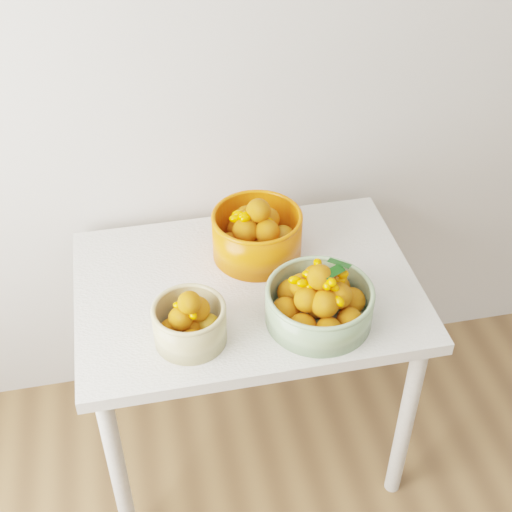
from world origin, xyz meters
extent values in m
cube|color=beige|center=(0.00, 2.00, 1.35)|extent=(4.00, 0.04, 2.70)
cube|color=silver|center=(-0.40, 1.60, 0.73)|extent=(1.00, 0.70, 0.04)
cylinder|color=silver|center=(-0.84, 1.31, 0.35)|extent=(0.05, 0.05, 0.71)
cylinder|color=silver|center=(0.04, 1.31, 0.35)|extent=(0.05, 0.05, 0.71)
cylinder|color=silver|center=(-0.84, 1.89, 0.35)|extent=(0.05, 0.05, 0.71)
cylinder|color=silver|center=(0.04, 1.89, 0.35)|extent=(0.05, 0.05, 0.71)
cylinder|color=tan|center=(-0.60, 1.41, 0.81)|extent=(0.22, 0.22, 0.11)
torus|color=tan|center=(-0.60, 1.41, 0.86)|extent=(0.23, 0.23, 0.01)
sphere|color=#D1660C|center=(-0.55, 1.41, 0.79)|extent=(0.06, 0.06, 0.06)
sphere|color=#D1660C|center=(-0.60, 1.46, 0.79)|extent=(0.07, 0.07, 0.07)
sphere|color=orange|center=(-0.64, 1.41, 0.79)|extent=(0.07, 0.07, 0.07)
sphere|color=orange|center=(-0.60, 1.36, 0.79)|extent=(0.07, 0.07, 0.07)
sphere|color=orange|center=(-0.60, 1.41, 0.79)|extent=(0.06, 0.06, 0.06)
sphere|color=orange|center=(-0.57, 1.43, 0.85)|extent=(0.07, 0.07, 0.07)
sphere|color=orange|center=(-0.62, 1.40, 0.85)|extent=(0.06, 0.06, 0.06)
sphere|color=orange|center=(-0.59, 1.41, 0.89)|extent=(0.06, 0.06, 0.06)
ellipsoid|color=orange|center=(-0.62, 1.42, 0.87)|extent=(0.04, 0.03, 0.03)
ellipsoid|color=orange|center=(-0.59, 1.39, 0.86)|extent=(0.03, 0.04, 0.03)
ellipsoid|color=orange|center=(-0.60, 1.40, 0.88)|extent=(0.02, 0.04, 0.03)
cylinder|color=gray|center=(-0.24, 1.42, 0.80)|extent=(0.35, 0.35, 0.10)
torus|color=gray|center=(-0.24, 1.42, 0.85)|extent=(0.36, 0.36, 0.01)
sphere|color=orange|center=(-0.14, 1.42, 0.80)|extent=(0.08, 0.08, 0.08)
sphere|color=orange|center=(-0.17, 1.48, 0.80)|extent=(0.08, 0.08, 0.08)
sphere|color=orange|center=(-0.23, 1.51, 0.80)|extent=(0.07, 0.07, 0.07)
sphere|color=orange|center=(-0.30, 1.49, 0.80)|extent=(0.08, 0.08, 0.08)
sphere|color=orange|center=(-0.33, 1.42, 0.80)|extent=(0.08, 0.08, 0.08)
sphere|color=orange|center=(-0.30, 1.35, 0.80)|extent=(0.08, 0.08, 0.08)
sphere|color=orange|center=(-0.24, 1.32, 0.80)|extent=(0.07, 0.07, 0.07)
sphere|color=orange|center=(-0.17, 1.35, 0.80)|extent=(0.07, 0.07, 0.07)
sphere|color=orange|center=(-0.24, 1.42, 0.80)|extent=(0.07, 0.07, 0.07)
sphere|color=orange|center=(-0.19, 1.44, 0.86)|extent=(0.07, 0.07, 0.07)
sphere|color=orange|center=(-0.24, 1.47, 0.86)|extent=(0.07, 0.07, 0.07)
sphere|color=orange|center=(-0.28, 1.45, 0.86)|extent=(0.07, 0.07, 0.07)
sphere|color=orange|center=(-0.28, 1.39, 0.86)|extent=(0.07, 0.07, 0.07)
sphere|color=orange|center=(-0.24, 1.37, 0.86)|extent=(0.08, 0.08, 0.08)
sphere|color=orange|center=(-0.19, 1.39, 0.86)|extent=(0.07, 0.07, 0.07)
sphere|color=orange|center=(-0.24, 1.42, 0.91)|extent=(0.07, 0.07, 0.07)
ellipsoid|color=orange|center=(-0.18, 1.42, 0.88)|extent=(0.04, 0.03, 0.03)
ellipsoid|color=orange|center=(-0.24, 1.48, 0.87)|extent=(0.03, 0.04, 0.04)
ellipsoid|color=orange|center=(-0.24, 1.43, 0.89)|extent=(0.03, 0.04, 0.03)
ellipsoid|color=orange|center=(-0.27, 1.41, 0.89)|extent=(0.04, 0.03, 0.03)
ellipsoid|color=orange|center=(-0.29, 1.42, 0.89)|extent=(0.04, 0.03, 0.04)
ellipsoid|color=orange|center=(-0.23, 1.39, 0.91)|extent=(0.03, 0.04, 0.03)
ellipsoid|color=orange|center=(-0.18, 1.42, 0.90)|extent=(0.04, 0.03, 0.03)
ellipsoid|color=orange|center=(-0.17, 1.44, 0.88)|extent=(0.04, 0.04, 0.03)
ellipsoid|color=orange|center=(-0.22, 1.38, 0.92)|extent=(0.04, 0.04, 0.04)
ellipsoid|color=orange|center=(-0.31, 1.43, 0.89)|extent=(0.04, 0.04, 0.03)
ellipsoid|color=orange|center=(-0.25, 1.40, 0.90)|extent=(0.04, 0.05, 0.04)
ellipsoid|color=orange|center=(-0.23, 1.44, 0.88)|extent=(0.04, 0.05, 0.03)
ellipsoid|color=orange|center=(-0.25, 1.42, 0.90)|extent=(0.04, 0.03, 0.03)
ellipsoid|color=orange|center=(-0.21, 1.35, 0.87)|extent=(0.04, 0.04, 0.04)
ellipsoid|color=orange|center=(-0.27, 1.44, 0.90)|extent=(0.04, 0.04, 0.03)
ellipsoid|color=orange|center=(-0.23, 1.48, 0.90)|extent=(0.03, 0.04, 0.04)
ellipsoid|color=orange|center=(-0.21, 1.39, 0.89)|extent=(0.04, 0.04, 0.03)
cylinder|color=#ED570A|center=(-0.35, 1.73, 0.82)|extent=(0.35, 0.35, 0.14)
torus|color=#ED570A|center=(-0.35, 1.73, 0.89)|extent=(0.35, 0.35, 0.01)
sphere|color=#D1660C|center=(-0.26, 1.74, 0.80)|extent=(0.07, 0.07, 0.07)
sphere|color=orange|center=(-0.31, 1.81, 0.80)|extent=(0.08, 0.08, 0.08)
sphere|color=orange|center=(-0.39, 1.80, 0.80)|extent=(0.07, 0.07, 0.07)
sphere|color=orange|center=(-0.43, 1.73, 0.80)|extent=(0.07, 0.07, 0.07)
sphere|color=orange|center=(-0.39, 1.66, 0.80)|extent=(0.08, 0.08, 0.08)
sphere|color=orange|center=(-0.31, 1.66, 0.80)|extent=(0.07, 0.07, 0.07)
sphere|color=orange|center=(-0.35, 1.73, 0.80)|extent=(0.08, 0.08, 0.08)
sphere|color=orange|center=(-0.31, 1.76, 0.86)|extent=(0.07, 0.07, 0.07)
sphere|color=orange|center=(-0.37, 1.77, 0.86)|extent=(0.08, 0.08, 0.08)
sphere|color=orange|center=(-0.39, 1.71, 0.86)|extent=(0.08, 0.08, 0.08)
sphere|color=orange|center=(-0.32, 1.69, 0.86)|extent=(0.08, 0.08, 0.08)
sphere|color=orange|center=(-0.34, 1.74, 0.91)|extent=(0.07, 0.07, 0.07)
ellipsoid|color=orange|center=(-0.33, 1.73, 0.88)|extent=(0.04, 0.03, 0.04)
ellipsoid|color=orange|center=(-0.35, 1.73, 0.92)|extent=(0.04, 0.05, 0.04)
ellipsoid|color=orange|center=(-0.38, 1.72, 0.90)|extent=(0.04, 0.04, 0.03)
ellipsoid|color=orange|center=(-0.35, 1.73, 0.88)|extent=(0.05, 0.03, 0.04)
ellipsoid|color=orange|center=(-0.41, 1.74, 0.89)|extent=(0.04, 0.03, 0.03)
ellipsoid|color=orange|center=(-0.32, 1.73, 0.88)|extent=(0.05, 0.04, 0.04)
ellipsoid|color=orange|center=(-0.40, 1.75, 0.89)|extent=(0.05, 0.04, 0.04)
ellipsoid|color=orange|center=(-0.39, 1.73, 0.90)|extent=(0.04, 0.03, 0.04)
ellipsoid|color=orange|center=(-0.34, 1.74, 0.88)|extent=(0.04, 0.05, 0.04)
ellipsoid|color=orange|center=(-0.34, 1.73, 0.90)|extent=(0.04, 0.05, 0.04)
camera|label=1|loc=(-0.69, 0.07, 2.15)|focal=50.00mm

